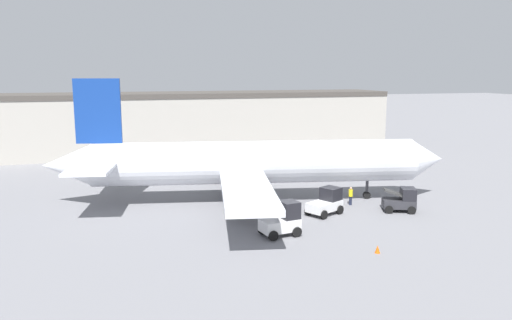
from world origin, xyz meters
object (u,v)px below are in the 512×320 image
belt_loader_truck (401,200)px  safety_cone_near (378,249)px  pushback_tug (326,202)px  baggage_tug (283,220)px  airplane (246,163)px  ground_crew_worker (351,195)px

belt_loader_truck → safety_cone_near: belt_loader_truck is taller
pushback_tug → baggage_tug: bearing=-169.6°
airplane → belt_loader_truck: bearing=-19.2°
ground_crew_worker → pushback_tug: (-3.40, -2.11, 0.14)m
baggage_tug → safety_cone_near: bearing=-57.5°
ground_crew_worker → belt_loader_truck: belt_loader_truck is taller
safety_cone_near → ground_crew_worker: bearing=71.2°
pushback_tug → airplane: bearing=105.0°
ground_crew_worker → baggage_tug: (-8.92, -6.40, 0.25)m
ground_crew_worker → pushback_tug: pushback_tug is taller
ground_crew_worker → pushback_tug: size_ratio=0.47×
ground_crew_worker → pushback_tug: bearing=51.8°
belt_loader_truck → airplane: bearing=171.9°
belt_loader_truck → pushback_tug: 6.80m
ground_crew_worker → safety_cone_near: bearing=91.2°
airplane → ground_crew_worker: airplane is taller
ground_crew_worker → baggage_tug: 10.98m
belt_loader_truck → safety_cone_near: size_ratio=5.83×
belt_loader_truck → safety_cone_near: bearing=-108.3°
pushback_tug → safety_cone_near: size_ratio=6.53×
baggage_tug → safety_cone_near: size_ratio=5.63×
airplane → pushback_tug: size_ratio=10.49×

